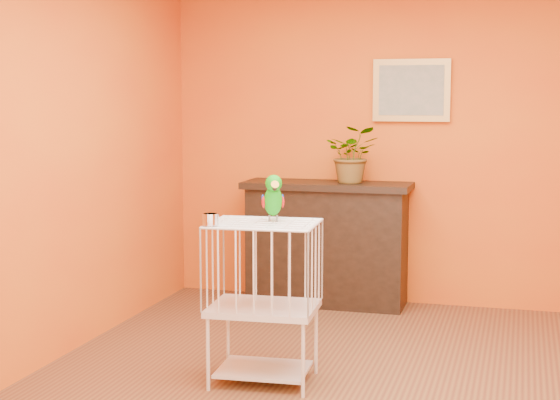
% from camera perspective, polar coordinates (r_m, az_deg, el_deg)
% --- Properties ---
extents(ground, '(4.50, 4.50, 0.00)m').
position_cam_1_polar(ground, '(5.12, 5.15, -12.57)').
color(ground, brown).
rests_on(ground, ground).
extents(room_shell, '(4.50, 4.50, 4.50)m').
position_cam_1_polar(room_shell, '(4.83, 5.36, 5.45)').
color(room_shell, orange).
rests_on(room_shell, ground).
extents(console_cabinet, '(1.36, 0.49, 1.01)m').
position_cam_1_polar(console_cabinet, '(7.03, 3.12, -2.89)').
color(console_cabinet, black).
rests_on(console_cabinet, ground).
extents(potted_plant, '(0.47, 0.51, 0.36)m').
position_cam_1_polar(potted_plant, '(6.97, 4.96, 2.65)').
color(potted_plant, '#26722D').
rests_on(potted_plant, console_cabinet).
extents(framed_picture, '(0.62, 0.04, 0.50)m').
position_cam_1_polar(framed_picture, '(7.02, 8.73, 7.22)').
color(framed_picture, '#B1833F').
rests_on(framed_picture, room_shell).
extents(birdcage, '(0.66, 0.52, 0.96)m').
position_cam_1_polar(birdcage, '(5.12, -1.11, -6.67)').
color(birdcage, silver).
rests_on(birdcage, ground).
extents(feed_cup, '(0.10, 0.10, 0.07)m').
position_cam_1_polar(feed_cup, '(4.92, -4.65, -1.29)').
color(feed_cup, silver).
rests_on(feed_cup, birdcage).
extents(parrot, '(0.16, 0.25, 0.28)m').
position_cam_1_polar(parrot, '(5.07, -0.46, 0.17)').
color(parrot, '#59544C').
rests_on(parrot, birdcage).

